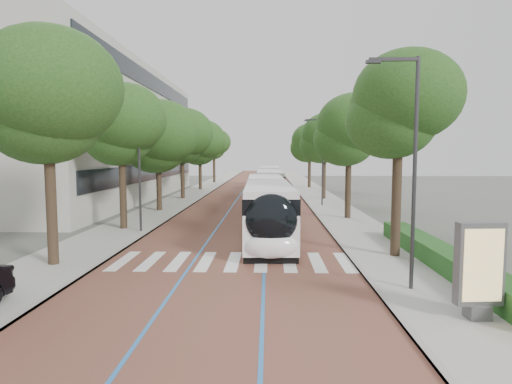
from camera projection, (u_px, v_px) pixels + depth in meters
ground at (227, 268)px, 18.25m from camera, size 160.00×160.00×0.00m
road at (255, 190)px, 58.08m from camera, size 11.00×140.00×0.02m
sidewalk_left at (200, 190)px, 58.29m from camera, size 4.00×140.00×0.12m
sidewalk_right at (311, 190)px, 57.86m from camera, size 4.00×140.00×0.12m
kerb_left at (214, 190)px, 58.23m from camera, size 0.20×140.00×0.14m
kerb_right at (297, 190)px, 57.91m from camera, size 0.20×140.00×0.14m
zebra_crossing at (233, 261)px, 19.23m from camera, size 10.55×3.60×0.01m
lane_line_left at (244, 190)px, 58.12m from camera, size 0.12×126.00×0.01m
lane_line_right at (267, 190)px, 58.03m from camera, size 0.12×126.00×0.01m
office_building at (72, 134)px, 46.08m from camera, size 18.11×40.00×14.00m
hedge at (443, 257)px, 17.94m from camera, size 1.20×14.00×0.80m
streetlight_near at (410, 155)px, 14.65m from camera, size 1.82×0.20×8.00m
streetlight_far at (321, 155)px, 39.54m from camera, size 1.82×0.20×8.00m
lamp_post_left at (139, 166)px, 26.03m from camera, size 0.14×0.14×8.00m
trees_left at (176, 139)px, 42.76m from camera, size 6.44×60.53×9.47m
trees_right at (329, 138)px, 42.12m from camera, size 5.84×47.36×8.94m
lead_bus at (267, 205)px, 26.93m from camera, size 3.00×18.46×3.20m
bus_queued_0 at (270, 187)px, 42.62m from camera, size 2.74×12.44×3.20m
bus_queued_1 at (269, 179)px, 55.45m from camera, size 2.94×12.48×3.20m
ad_panel at (479, 269)px, 12.15m from camera, size 1.37×0.57×2.79m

